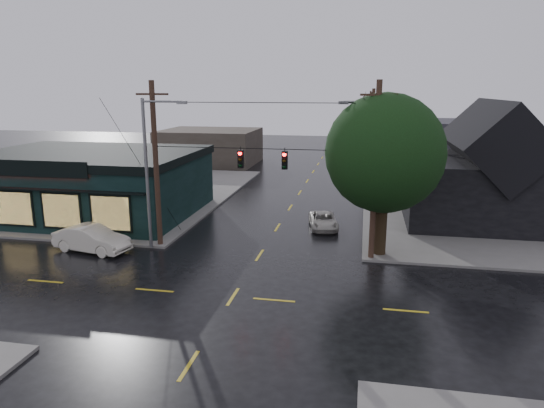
% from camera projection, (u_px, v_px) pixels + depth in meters
% --- Properties ---
extents(ground_plane, '(160.00, 160.00, 0.00)m').
position_uv_depth(ground_plane, '(233.00, 297.00, 23.12)').
color(ground_plane, black).
extents(sidewalk_nw, '(28.00, 28.00, 0.15)m').
position_uv_depth(sidewalk_nw, '(85.00, 192.00, 45.86)').
color(sidewalk_nw, slate).
rests_on(sidewalk_nw, ground).
extents(sidewalk_ne, '(28.00, 28.00, 0.15)m').
position_uv_depth(sidewalk_ne, '(542.00, 212.00, 38.55)').
color(sidewalk_ne, slate).
rests_on(sidewalk_ne, ground).
extents(pizza_shop, '(16.30, 12.34, 4.90)m').
position_uv_depth(pizza_shop, '(90.00, 182.00, 37.62)').
color(pizza_shop, black).
rests_on(pizza_shop, ground).
extents(ne_building, '(12.60, 11.60, 8.75)m').
position_uv_depth(ne_building, '(490.00, 161.00, 35.57)').
color(ne_building, black).
rests_on(ne_building, ground).
extents(corner_tree, '(6.78, 6.78, 9.36)m').
position_uv_depth(corner_tree, '(385.00, 154.00, 27.34)').
color(corner_tree, black).
rests_on(corner_tree, ground).
extents(utility_pole_nw, '(2.00, 0.32, 10.15)m').
position_uv_depth(utility_pole_nw, '(161.00, 246.00, 30.52)').
color(utility_pole_nw, black).
rests_on(utility_pole_nw, ground).
extents(utility_pole_ne, '(2.00, 0.32, 10.15)m').
position_uv_depth(utility_pole_ne, '(371.00, 259.00, 28.14)').
color(utility_pole_ne, black).
rests_on(utility_pole_ne, ground).
extents(utility_pole_far_a, '(2.00, 0.32, 9.65)m').
position_uv_depth(utility_pole_far_a, '(369.00, 187.00, 48.67)').
color(utility_pole_far_a, black).
rests_on(utility_pole_far_a, ground).
extents(utility_pole_far_b, '(2.00, 0.32, 9.15)m').
position_uv_depth(utility_pole_far_b, '(369.00, 159.00, 67.77)').
color(utility_pole_far_b, black).
rests_on(utility_pole_far_b, ground).
extents(utility_pole_far_c, '(2.00, 0.32, 9.15)m').
position_uv_depth(utility_pole_far_c, '(368.00, 143.00, 86.87)').
color(utility_pole_far_c, black).
rests_on(utility_pole_far_c, ground).
extents(span_signal_assembly, '(13.00, 0.48, 1.23)m').
position_uv_depth(span_signal_assembly, '(262.00, 159.00, 27.98)').
color(span_signal_assembly, black).
rests_on(span_signal_assembly, ground).
extents(streetlight_nw, '(5.40, 0.30, 9.15)m').
position_uv_depth(streetlight_nw, '(151.00, 249.00, 29.90)').
color(streetlight_nw, slate).
rests_on(streetlight_nw, ground).
extents(streetlight_ne, '(5.40, 0.30, 9.15)m').
position_uv_depth(streetlight_ne, '(379.00, 256.00, 28.72)').
color(streetlight_ne, slate).
rests_on(streetlight_ne, ground).
extents(bg_building_west, '(12.00, 10.00, 4.40)m').
position_uv_depth(bg_building_west, '(210.00, 147.00, 63.36)').
color(bg_building_west, '#3B322A').
rests_on(bg_building_west, ground).
extents(bg_building_east, '(14.00, 12.00, 5.60)m').
position_uv_depth(bg_building_east, '(445.00, 143.00, 62.51)').
color(bg_building_east, '#28282D').
rests_on(bg_building_east, ground).
extents(sedan_cream, '(5.05, 2.56, 1.59)m').
position_uv_depth(sedan_cream, '(92.00, 239.00, 29.35)').
color(sedan_cream, beige).
rests_on(sedan_cream, ground).
extents(suv_silver, '(2.55, 4.25, 1.11)m').
position_uv_depth(suv_silver, '(323.00, 221.00, 34.28)').
color(suv_silver, '#ABA79E').
rests_on(suv_silver, ground).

